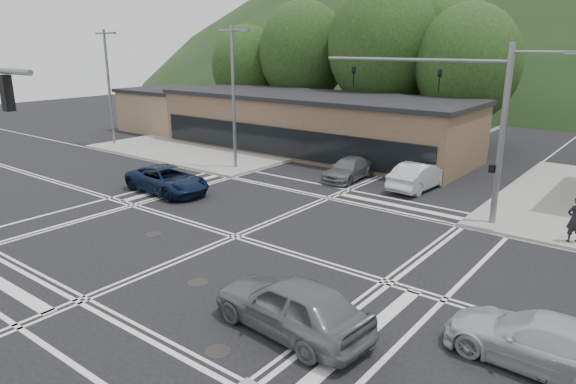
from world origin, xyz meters
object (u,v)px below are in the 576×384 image
Objects in this scene: car_silver_east at (541,342)px; car_queue_a at (419,176)px; car_queue_b at (431,168)px; car_northbound at (348,169)px; car_grey_center at (292,305)px; pedestrian at (575,219)px; car_blue_west at (167,180)px.

car_queue_a is at bearing -143.31° from car_silver_east.
car_queue_b is 0.98× the size of car_northbound.
car_northbound is (-3.96, -3.01, -0.09)m from car_queue_b.
car_grey_center reaches higher than car_northbound.
car_queue_a is at bearing -63.32° from pedestrian.
car_silver_east is 18.84m from car_queue_b.
car_silver_east is 18.95m from car_northbound.
car_grey_center is 1.12× the size of car_northbound.
car_queue_a is 1.06× the size of car_northbound.
car_queue_b is 4.97m from car_northbound.
car_queue_a is at bearing -163.12° from car_grey_center.
pedestrian is (19.14, 5.07, 0.39)m from car_blue_west.
pedestrian is at bearing -18.34° from car_northbound.
pedestrian reaches higher than car_grey_center.
car_grey_center reaches higher than car_blue_west.
car_queue_a is at bearing -46.18° from car_blue_west.
car_queue_a is (-3.42, 16.29, -0.07)m from car_grey_center.
car_blue_west is at bearing -22.78° from pedestrian.
car_blue_west is 1.12× the size of car_queue_a.
car_northbound is at bearing -148.89° from car_grey_center.
car_blue_west is at bearing -111.87° from car_grey_center.
car_queue_a is at bearing 4.78° from car_northbound.
pedestrian is (8.80, -6.51, 0.38)m from car_queue_b.
car_queue_b is (-3.73, 18.72, -0.11)m from car_grey_center.
car_blue_west is at bearing -129.71° from car_northbound.
car_northbound is at bearing -131.57° from car_silver_east.
car_grey_center is at bearing 29.84° from pedestrian.
pedestrian reaches higher than car_blue_west.
car_silver_east is at bearing 127.96° from car_queue_a.
car_blue_west is at bearing 40.75° from car_queue_b.
car_queue_a reaches higher than car_northbound.
car_silver_east is 1.03× the size of car_queue_a.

